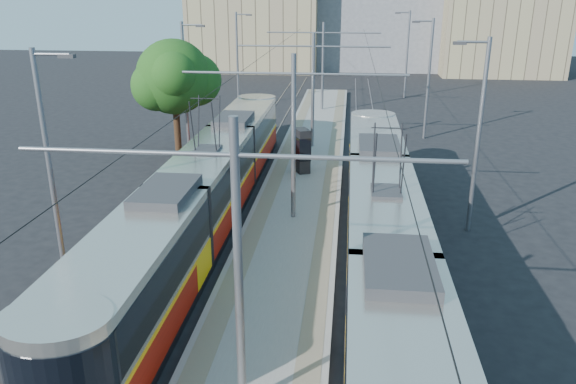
# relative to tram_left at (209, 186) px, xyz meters

# --- Properties ---
(ground) EXTENTS (160.00, 160.00, 0.00)m
(ground) POSITION_rel_tram_left_xyz_m (3.60, -7.57, -1.71)
(ground) COLOR black
(ground) RESTS_ON ground
(platform) EXTENTS (4.00, 50.00, 0.30)m
(platform) POSITION_rel_tram_left_xyz_m (3.60, 9.43, -1.56)
(platform) COLOR gray
(platform) RESTS_ON ground
(tactile_strip_left) EXTENTS (0.70, 50.00, 0.01)m
(tactile_strip_left) POSITION_rel_tram_left_xyz_m (2.15, 9.43, -1.40)
(tactile_strip_left) COLOR gray
(tactile_strip_left) RESTS_ON platform
(tactile_strip_right) EXTENTS (0.70, 50.00, 0.01)m
(tactile_strip_right) POSITION_rel_tram_left_xyz_m (5.05, 9.43, -1.40)
(tactile_strip_right) COLOR gray
(tactile_strip_right) RESTS_ON platform
(rails) EXTENTS (8.71, 70.00, 0.03)m
(rails) POSITION_rel_tram_left_xyz_m (3.60, 9.43, -1.69)
(rails) COLOR gray
(rails) RESTS_ON ground
(track_arrow) EXTENTS (1.20, 5.00, 0.01)m
(track_arrow) POSITION_rel_tram_left_xyz_m (0.00, -10.57, -1.70)
(track_arrow) COLOR silver
(track_arrow) RESTS_ON ground
(tram_left) EXTENTS (2.43, 27.75, 5.50)m
(tram_left) POSITION_rel_tram_left_xyz_m (0.00, 0.00, 0.00)
(tram_left) COLOR black
(tram_left) RESTS_ON ground
(tram_right) EXTENTS (2.43, 27.79, 5.50)m
(tram_right) POSITION_rel_tram_left_xyz_m (7.20, -4.49, 0.15)
(tram_right) COLOR black
(tram_right) RESTS_ON ground
(catenary) EXTENTS (9.20, 70.00, 7.00)m
(catenary) POSITION_rel_tram_left_xyz_m (3.60, 6.59, 2.81)
(catenary) COLOR slate
(catenary) RESTS_ON platform
(street_lamps) EXTENTS (15.18, 38.22, 8.00)m
(street_lamps) POSITION_rel_tram_left_xyz_m (3.60, 13.43, 2.47)
(street_lamps) COLOR slate
(street_lamps) RESTS_ON ground
(shelter) EXTENTS (1.04, 1.25, 2.39)m
(shelter) POSITION_rel_tram_left_xyz_m (3.43, 6.95, -0.16)
(shelter) COLOR black
(shelter) RESTS_ON platform
(tree) EXTENTS (4.87, 4.50, 7.07)m
(tree) POSITION_rel_tram_left_xyz_m (-4.20, 10.38, 3.07)
(tree) COLOR #382314
(tree) RESTS_ON ground
(building_left) EXTENTS (16.32, 12.24, 14.46)m
(building_left) POSITION_rel_tram_left_xyz_m (-6.40, 52.43, 5.53)
(building_left) COLOR gray
(building_left) RESTS_ON ground
(building_centre) EXTENTS (18.36, 14.28, 14.56)m
(building_centre) POSITION_rel_tram_left_xyz_m (9.60, 56.43, 5.58)
(building_centre) COLOR gray
(building_centre) RESTS_ON ground
(building_right) EXTENTS (14.28, 10.20, 13.00)m
(building_right) POSITION_rel_tram_left_xyz_m (23.60, 50.43, 4.80)
(building_right) COLOR gray
(building_right) RESTS_ON ground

